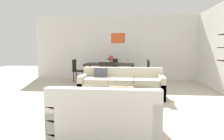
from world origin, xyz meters
name	(u,v)px	position (x,y,z in m)	size (l,w,h in m)	color
ground_plane	(117,99)	(0.00, 0.00, 0.00)	(18.00, 18.00, 0.00)	#BCB29E
back_wall_unit	(131,47)	(0.30, 3.53, 1.35)	(8.40, 0.09, 2.70)	silver
sofa_beige	(121,86)	(0.09, 0.34, 0.29)	(2.26, 0.90, 0.78)	beige
loveseat_white	(106,114)	(0.01, -2.09, 0.29)	(1.66, 0.90, 0.78)	white
coffee_table	(128,101)	(0.32, -0.84, 0.19)	(1.04, 0.97, 0.38)	#38281E
decorative_bowl	(132,91)	(0.39, -0.80, 0.42)	(0.37, 0.37, 0.07)	#19666B
apple_on_coffee_table	(119,89)	(0.10, -0.72, 0.42)	(0.09, 0.09, 0.09)	#669E2D
dining_table	(110,65)	(-0.49, 2.39, 0.68)	(1.83, 0.97, 0.75)	black
dining_chair_right_near	(145,71)	(0.83, 2.17, 0.50)	(0.44, 0.44, 0.88)	black
dining_chair_head	(112,68)	(-0.49, 3.28, 0.50)	(0.44, 0.44, 0.88)	black
dining_chair_foot	(106,73)	(-0.49, 1.50, 0.50)	(0.44, 0.44, 0.88)	black
dining_chair_right_far	(145,70)	(0.83, 2.61, 0.50)	(0.44, 0.44, 0.88)	black
dining_chair_left_far	(77,69)	(-1.82, 2.61, 0.50)	(0.44, 0.44, 0.88)	black
wine_glass_head	(111,60)	(-0.49, 2.81, 0.87)	(0.07, 0.07, 0.18)	silver
wine_glass_foot	(108,61)	(-0.49, 1.97, 0.86)	(0.08, 0.08, 0.16)	silver
wine_glass_left_far	(93,60)	(-1.17, 2.51, 0.86)	(0.07, 0.07, 0.16)	silver
wine_glass_right_far	(128,60)	(0.18, 2.51, 0.88)	(0.06, 0.06, 0.18)	silver
centerpiece_vase	(111,59)	(-0.44, 2.42, 0.93)	(0.16, 0.16, 0.31)	olive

